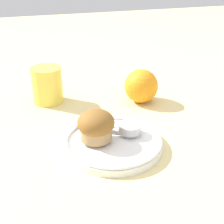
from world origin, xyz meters
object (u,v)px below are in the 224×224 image
object	(u,v)px
butter_knife	(105,128)
muffin	(96,125)
juice_glass	(47,85)
orange_fruit	(141,86)

from	to	relation	value
butter_knife	muffin	bearing A→B (deg)	-98.39
butter_knife	juice_glass	world-z (taller)	juice_glass
muffin	butter_knife	xyz separation A→B (m)	(0.03, 0.03, -0.03)
butter_knife	juice_glass	distance (m)	0.23
butter_knife	orange_fruit	size ratio (longest dim) A/B	1.62
butter_knife	orange_fruit	bearing A→B (deg)	77.63
muffin	juice_glass	bearing A→B (deg)	104.23
muffin	butter_knife	size ratio (longest dim) A/B	0.52
muffin	butter_knife	distance (m)	0.05
orange_fruit	muffin	bearing A→B (deg)	-133.82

